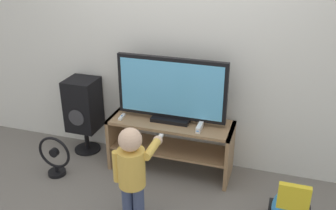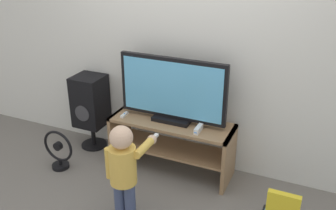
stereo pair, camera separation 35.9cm
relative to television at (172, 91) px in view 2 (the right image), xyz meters
name	(u,v)px [view 2 (the right image)]	position (x,y,z in m)	size (l,w,h in m)	color
ground_plane	(163,180)	(0.00, -0.23, -0.89)	(16.00, 16.00, 0.00)	slate
wall_back	(184,43)	(0.00, 0.28, 0.41)	(10.00, 0.06, 2.60)	silver
tv_stand	(171,138)	(0.00, -0.02, -0.52)	(1.26, 0.43, 0.57)	#93704C
television	(172,91)	(0.00, 0.00, 0.00)	(1.10, 0.20, 0.66)	black
game_console	(198,129)	(0.32, -0.11, -0.30)	(0.04, 0.16, 0.06)	white
remote_primary	(124,115)	(-0.50, -0.10, -0.31)	(0.04, 0.13, 0.03)	white
child	(124,165)	(-0.07, -0.85, -0.36)	(0.34, 0.50, 0.90)	#3F4C72
speaker_tower	(90,102)	(-1.04, 0.06, -0.34)	(0.33, 0.33, 0.87)	black
floor_fan	(59,151)	(-1.10, -0.48, -0.69)	(0.36, 0.18, 0.44)	black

